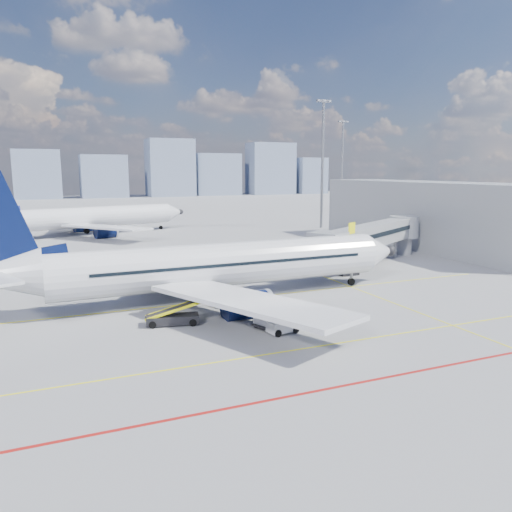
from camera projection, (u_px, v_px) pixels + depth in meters
The scene contains 13 objects.
ground at pixel (254, 325), 38.33m from camera, with size 420.00×420.00×0.00m, color gray.
apron_markings at pixel (269, 342), 34.56m from camera, with size 90.00×35.12×0.01m.
jet_bridge at pixel (376, 235), 62.07m from camera, with size 23.55×15.78×6.30m.
terminal_block at pixel (429, 215), 76.41m from camera, with size 10.00×42.00×10.00m.
floodlight_mast_ne at pixel (322, 161), 100.51m from camera, with size 3.20×0.61×25.45m.
floodlight_mast_far at pixel (342, 163), 142.64m from camera, with size 3.20×0.61×25.45m.
distant_skyline at pixel (87, 172), 210.06m from camera, with size 244.25×14.01×31.06m.
main_aircraft at pixel (207, 266), 44.79m from camera, with size 41.34×36.02×12.04m.
second_aircraft at pixel (86, 218), 90.29m from camera, with size 38.49×33.01×11.42m.
baggage_tug at pixel (281, 324), 36.29m from camera, with size 2.33×1.62×1.50m.
cargo_dolly at pixel (275, 313), 37.98m from camera, with size 3.81×2.81×1.91m.
belt_loader at pixel (174, 317), 38.38m from camera, with size 5.80×2.46×2.33m.
ramp_worker at pixel (297, 316), 37.39m from camera, with size 0.69×0.45×1.90m, color #F0FA1A.
Camera 1 is at (-14.26, -33.99, 11.79)m, focal length 35.00 mm.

